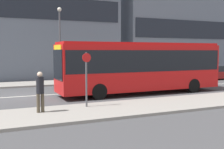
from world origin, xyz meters
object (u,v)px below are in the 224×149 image
bus_stop_sign (86,75)px  street_lamp (60,37)px  city_bus (141,65)px  parked_car_1 (214,73)px  pedestrian_near_stop (40,89)px  parked_car_0 (171,75)px

bus_stop_sign → street_lamp: bearing=82.9°
city_bus → parked_car_1: bearing=25.1°
parked_car_1 → street_lamp: street_lamp is taller
street_lamp → city_bus: bearing=-62.6°
city_bus → pedestrian_near_stop: bearing=-151.8°
parked_car_1 → street_lamp: (-15.32, 2.08, 3.44)m
parked_car_0 → bus_stop_sign: bus_stop_sign is taller
parked_car_0 → bus_stop_sign: 14.60m
parked_car_0 → street_lamp: size_ratio=0.67×
parked_car_0 → bus_stop_sign: size_ratio=1.60×
parked_car_0 → parked_car_1: size_ratio=0.93×
street_lamp → bus_stop_sign: bearing=-97.1°
parked_car_1 → bus_stop_sign: bearing=-152.6°
parked_car_1 → bus_stop_sign: bus_stop_sign is taller
city_bus → pedestrian_near_stop: (-7.40, -3.81, -0.79)m
parked_car_0 → street_lamp: 10.94m
city_bus → bus_stop_sign: 6.15m
parked_car_1 → street_lamp: size_ratio=0.72×
parked_car_1 → street_lamp: 15.84m
bus_stop_sign → parked_car_0: bearing=37.5°
city_bus → street_lamp: (-3.77, 7.26, 2.12)m
parked_car_0 → bus_stop_sign: (-11.55, -8.87, 1.06)m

